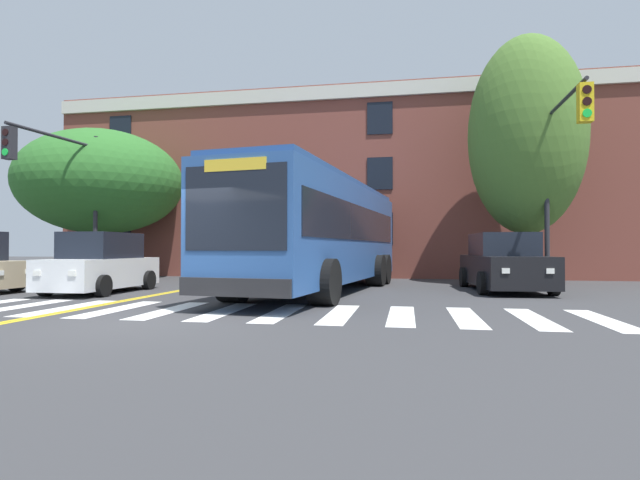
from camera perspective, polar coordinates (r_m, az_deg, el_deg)
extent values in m
plane|color=#38383A|center=(9.49, -19.54, -8.83)|extent=(120.00, 120.00, 0.00)
cube|color=white|center=(13.09, -31.15, -6.54)|extent=(0.54, 3.00, 0.01)
cube|color=white|center=(12.34, -26.89, -6.92)|extent=(0.54, 3.00, 0.01)
cube|color=white|center=(11.66, -22.11, -7.31)|extent=(0.54, 3.00, 0.01)
cube|color=white|center=(11.07, -16.76, -7.68)|extent=(0.54, 3.00, 0.01)
cube|color=white|center=(10.59, -10.87, -8.01)|extent=(0.54, 3.00, 0.01)
cube|color=white|center=(10.23, -4.48, -8.28)|extent=(0.54, 3.00, 0.01)
cube|color=white|center=(10.00, 2.29, -8.45)|extent=(0.54, 3.00, 0.01)
cube|color=white|center=(9.92, 9.29, -8.50)|extent=(0.54, 3.00, 0.01)
cube|color=white|center=(9.97, 16.30, -8.43)|extent=(0.54, 3.00, 0.01)
cube|color=white|center=(10.18, 23.13, -8.24)|extent=(0.54, 3.00, 0.01)
cube|color=white|center=(10.52, 29.60, -7.96)|extent=(0.54, 3.00, 0.01)
cube|color=gold|center=(24.87, -6.19, -3.95)|extent=(0.12, 36.00, 0.01)
cube|color=gold|center=(24.83, -5.84, -3.95)|extent=(0.12, 36.00, 0.01)
cube|color=#2D5699|center=(15.13, 0.23, 0.79)|extent=(3.78, 11.61, 2.79)
cube|color=black|center=(14.82, 4.73, 1.91)|extent=(1.29, 10.42, 1.01)
cube|color=black|center=(15.54, -4.07, 1.77)|extent=(1.29, 10.42, 1.01)
cube|color=black|center=(9.84, -9.71, 3.68)|extent=(2.16, 0.29, 1.68)
cube|color=yellow|center=(9.94, -9.71, 8.50)|extent=(1.32, 0.19, 0.24)
cube|color=#232326|center=(9.82, -9.81, -5.37)|extent=(2.36, 0.39, 0.36)
cube|color=#294E89|center=(15.24, 0.22, 6.34)|extent=(3.58, 11.14, 0.16)
cylinder|color=black|center=(11.43, 0.48, -4.82)|extent=(0.69, 1.13, 1.07)
cylinder|color=black|center=(12.30, -9.87, -4.53)|extent=(0.69, 1.13, 1.07)
cylinder|color=black|center=(17.35, 6.40, -3.49)|extent=(0.69, 1.13, 1.07)
cylinder|color=black|center=(17.93, -0.86, -3.41)|extent=(0.69, 1.13, 1.07)
cylinder|color=black|center=(18.43, 7.06, -3.34)|extent=(0.69, 1.13, 1.07)
cylinder|color=black|center=(18.98, 0.19, -3.27)|extent=(0.69, 1.13, 1.07)
cube|color=white|center=(16.10, -23.75, -3.44)|extent=(1.77, 4.06, 0.84)
cube|color=black|center=(16.12, -23.65, -0.58)|extent=(1.55, 2.25, 0.76)
cube|color=white|center=(14.14, -26.48, -3.44)|extent=(0.20, 0.05, 0.14)
cube|color=white|center=(14.73, -29.62, -3.31)|extent=(0.20, 0.05, 0.14)
cylinder|color=black|center=(14.61, -23.58, -4.83)|extent=(0.24, 0.61, 0.60)
cylinder|color=black|center=(15.58, -28.86, -4.54)|extent=(0.24, 0.61, 0.60)
cylinder|color=black|center=(16.76, -19.01, -4.35)|extent=(0.24, 0.61, 0.60)
cylinder|color=black|center=(17.61, -23.90, -4.15)|extent=(0.24, 0.61, 0.60)
cube|color=black|center=(16.38, 20.29, -3.26)|extent=(2.21, 4.91, 0.90)
cube|color=black|center=(16.51, 20.15, -0.47)|extent=(1.84, 2.41, 0.70)
cube|color=white|center=(14.22, 24.83, -3.24)|extent=(0.20, 0.05, 0.14)
cube|color=white|center=(13.91, 20.46, -3.32)|extent=(0.20, 0.05, 0.14)
cylinder|color=black|center=(15.24, 25.13, -4.54)|extent=(0.27, 0.67, 0.66)
cylinder|color=black|center=(14.74, 18.10, -4.71)|extent=(0.27, 0.67, 0.66)
cylinder|color=black|center=(18.07, 22.09, -3.98)|extent=(0.27, 0.67, 0.66)
cylinder|color=black|center=(17.65, 16.12, -4.09)|extent=(0.27, 0.67, 0.66)
cube|color=#236B70|center=(25.55, 6.70, -2.23)|extent=(2.29, 5.17, 1.04)
cube|color=black|center=(25.60, 6.70, -0.04)|extent=(1.97, 3.24, 0.91)
cube|color=white|center=(23.00, 8.16, -2.11)|extent=(0.20, 0.05, 0.14)
cube|color=white|center=(23.01, 5.21, -2.12)|extent=(0.20, 0.05, 0.14)
cylinder|color=black|center=(24.01, 9.10, -3.15)|extent=(0.27, 0.77, 0.76)
cylinder|color=black|center=(24.02, 4.29, -3.16)|extent=(0.27, 0.77, 0.76)
cylinder|color=black|center=(27.14, 8.84, -2.89)|extent=(0.27, 0.77, 0.76)
cylinder|color=black|center=(27.15, 4.58, -2.90)|extent=(0.27, 0.77, 0.76)
cube|color=white|center=(17.08, -30.38, -3.10)|extent=(0.04, 0.20, 0.14)
cube|color=white|center=(16.33, -32.68, -3.19)|extent=(0.04, 0.20, 0.14)
cylinder|color=black|center=(17.84, -31.41, -4.05)|extent=(0.60, 0.22, 0.60)
cylinder|color=#28282D|center=(18.16, 24.50, 4.48)|extent=(0.16, 0.16, 6.00)
cylinder|color=#28282D|center=(16.73, 26.10, 14.13)|extent=(0.12, 3.96, 0.11)
cube|color=yellow|center=(14.88, 28.04, 13.66)|extent=(0.34, 0.28, 1.00)
cylinder|color=black|center=(14.82, 28.21, 14.92)|extent=(0.22, 0.03, 0.22)
cylinder|color=black|center=(14.74, 28.22, 13.80)|extent=(0.22, 0.03, 0.22)
cylinder|color=green|center=(14.67, 28.23, 12.67)|extent=(0.22, 0.03, 0.22)
cylinder|color=#28282D|center=(20.75, -24.28, 3.21)|extent=(0.16, 0.16, 5.56)
cylinder|color=#28282D|center=(19.60, -27.97, 10.41)|extent=(0.44, 3.94, 0.11)
cube|color=#28282D|center=(18.23, -31.97, 9.38)|extent=(0.36, 0.31, 1.00)
cylinder|color=black|center=(18.18, -32.31, 10.37)|extent=(0.22, 0.05, 0.22)
cylinder|color=black|center=(18.13, -32.32, 9.44)|extent=(0.22, 0.05, 0.22)
cylinder|color=green|center=(18.08, -32.33, 8.50)|extent=(0.22, 0.05, 0.22)
cylinder|color=brown|center=(19.33, 22.54, -1.26)|extent=(0.47, 0.47, 2.35)
ellipsoid|color=#4C752D|center=(19.75, 22.46, 11.07)|extent=(5.62, 5.64, 7.16)
cylinder|color=brown|center=(23.17, -23.77, -1.31)|extent=(0.72, 0.72, 2.25)
ellipsoid|color=#2D6B28|center=(23.34, -23.73, 6.06)|extent=(9.39, 9.36, 4.40)
cube|color=brown|center=(26.17, 7.48, 5.61)|extent=(30.95, 8.60, 8.58)
cube|color=beige|center=(22.69, 6.84, 16.70)|extent=(30.95, 0.16, 0.60)
cube|color=black|center=(25.65, -21.91, 1.00)|extent=(1.10, 0.06, 1.40)
cube|color=black|center=(21.69, 6.88, 1.28)|extent=(1.10, 0.06, 1.40)
cube|color=black|center=(25.84, -21.88, 6.33)|extent=(1.10, 0.06, 1.40)
cube|color=black|center=(21.92, 6.87, 7.57)|extent=(1.10, 0.06, 1.40)
cube|color=black|center=(26.25, -21.85, 11.54)|extent=(1.10, 0.06, 1.40)
cube|color=black|center=(22.40, 6.86, 13.66)|extent=(1.10, 0.06, 1.40)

